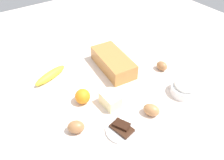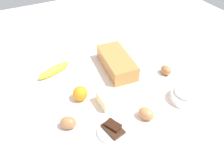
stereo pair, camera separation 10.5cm
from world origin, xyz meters
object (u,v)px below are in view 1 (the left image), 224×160
at_px(orange_fruit, 83,96).
at_px(egg_near_butter, 76,127).
at_px(banana, 50,75).
at_px(egg_beside_bowl, 162,66).
at_px(chocolate_plate, 122,129).
at_px(butter_block, 110,100).
at_px(loaf_pan, 113,62).
at_px(flour_bowl, 185,88).
at_px(egg_loose, 151,110).

distance_m(orange_fruit, egg_near_butter, 0.16).
bearing_deg(egg_near_butter, banana, -6.88).
distance_m(banana, orange_fruit, 0.25).
bearing_deg(orange_fruit, egg_beside_bowl, -93.61).
relative_size(egg_near_butter, egg_beside_bowl, 1.07).
bearing_deg(chocolate_plate, egg_near_butter, 56.07).
distance_m(butter_block, chocolate_plate, 0.15).
height_order(loaf_pan, flour_bowl, loaf_pan).
bearing_deg(chocolate_plate, banana, 12.81).
xyz_separation_m(loaf_pan, egg_loose, (-0.36, 0.05, -0.02)).
height_order(loaf_pan, chocolate_plate, loaf_pan).
xyz_separation_m(loaf_pan, flour_bowl, (-0.35, -0.17, -0.01)).
xyz_separation_m(loaf_pan, egg_near_butter, (-0.25, 0.35, -0.02)).
xyz_separation_m(butter_block, egg_loose, (-0.14, -0.11, -0.00)).
distance_m(loaf_pan, orange_fruit, 0.28).
relative_size(banana, butter_block, 2.11).
relative_size(orange_fruit, egg_loose, 0.96).
height_order(egg_beside_bowl, egg_loose, egg_loose).
distance_m(loaf_pan, banana, 0.33).
distance_m(butter_block, egg_near_butter, 0.20).
bearing_deg(egg_beside_bowl, chocolate_plate, 115.80).
height_order(banana, egg_beside_bowl, egg_beside_bowl).
xyz_separation_m(banana, butter_block, (-0.32, -0.15, 0.01)).
height_order(loaf_pan, egg_beside_bowl, loaf_pan).
height_order(loaf_pan, banana, loaf_pan).
distance_m(orange_fruit, egg_loose, 0.31).
relative_size(flour_bowl, banana, 0.67).
relative_size(flour_bowl, butter_block, 1.42).
bearing_deg(butter_block, chocolate_plate, 163.81).
bearing_deg(egg_near_butter, chocolate_plate, -123.93).
bearing_deg(banana, egg_loose, -150.87).
relative_size(banana, egg_beside_bowl, 3.00).
bearing_deg(loaf_pan, banana, 75.78).
xyz_separation_m(egg_beside_bowl, egg_loose, (-0.20, 0.26, 0.00)).
relative_size(banana, egg_near_butter, 2.81).
distance_m(loaf_pan, flour_bowl, 0.38).
relative_size(loaf_pan, orange_fruit, 4.26).
bearing_deg(loaf_pan, flour_bowl, -148.70).
bearing_deg(banana, butter_block, -155.64).
distance_m(orange_fruit, egg_beside_bowl, 0.46).
height_order(butter_block, egg_loose, butter_block).
bearing_deg(egg_beside_bowl, egg_near_butter, 99.87).
xyz_separation_m(flour_bowl, chocolate_plate, (-0.01, 0.37, -0.02)).
height_order(loaf_pan, orange_fruit, loaf_pan).
relative_size(loaf_pan, egg_loose, 4.10).
bearing_deg(flour_bowl, chocolate_plate, 91.15).
height_order(banana, orange_fruit, orange_fruit).
bearing_deg(flour_bowl, loaf_pan, 25.68).
height_order(butter_block, egg_near_butter, butter_block).
bearing_deg(egg_near_butter, butter_block, -78.05).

